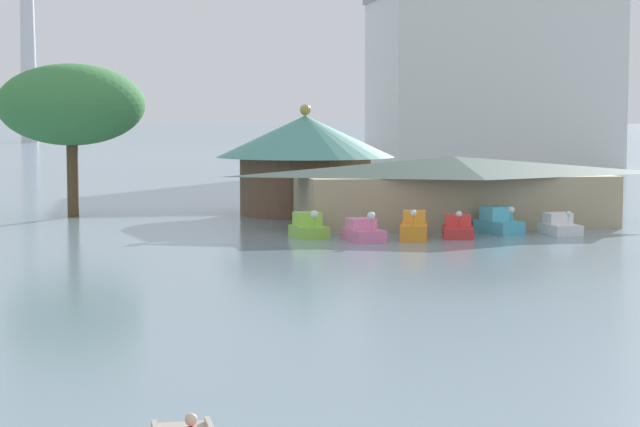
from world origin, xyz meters
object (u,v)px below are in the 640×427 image
at_px(boathouse, 454,189).
at_px(green_roof_pavilion, 305,158).
at_px(pedal_boat_lime, 309,227).
at_px(pedal_boat_pink, 363,231).
at_px(pedal_boat_cyan, 498,223).
at_px(pedal_boat_orange, 414,228).
at_px(pedal_boat_white, 560,226).
at_px(pedal_boat_red, 458,228).
at_px(shoreline_tree_mid, 71,105).
at_px(background_building_block, 491,81).

bearing_deg(boathouse, green_roof_pavilion, 129.54).
relative_size(pedal_boat_lime, boathouse, 0.13).
height_order(pedal_boat_lime, pedal_boat_pink, pedal_boat_pink).
xyz_separation_m(pedal_boat_pink, pedal_boat_cyan, (7.79, 1.99, 0.11)).
height_order(pedal_boat_pink, pedal_boat_orange, pedal_boat_orange).
distance_m(pedal_boat_lime, pedal_boat_pink, 3.14).
bearing_deg(pedal_boat_white, pedal_boat_pink, -87.16).
bearing_deg(pedal_boat_red, pedal_boat_lime, -86.81).
relative_size(pedal_boat_lime, green_roof_pavilion, 0.21).
distance_m(pedal_boat_red, green_roof_pavilion, 16.16).
bearing_deg(shoreline_tree_mid, background_building_block, 50.17).
bearing_deg(pedal_boat_white, background_building_block, 161.16).
height_order(pedal_boat_orange, boathouse, boathouse).
xyz_separation_m(shoreline_tree_mid, background_building_block, (45.98, 55.11, 3.48)).
distance_m(pedal_boat_pink, shoreline_tree_mid, 22.85).
height_order(pedal_boat_pink, pedal_boat_white, pedal_boat_pink).
height_order(pedal_boat_lime, shoreline_tree_mid, shoreline_tree_mid).
xyz_separation_m(pedal_boat_pink, shoreline_tree_mid, (-14.78, 16.19, 6.45)).
bearing_deg(boathouse, pedal_boat_lime, -152.58).
relative_size(pedal_boat_orange, green_roof_pavilion, 0.29).
distance_m(pedal_boat_red, boathouse, 6.69).
relative_size(pedal_boat_lime, pedal_boat_orange, 0.75).
relative_size(pedal_boat_cyan, pedal_boat_white, 1.12).
xyz_separation_m(pedal_boat_orange, pedal_boat_red, (2.38, 0.25, -0.10)).
height_order(boathouse, background_building_block, background_building_block).
distance_m(pedal_boat_cyan, boathouse, 5.11).
xyz_separation_m(pedal_boat_lime, shoreline_tree_mid, (-12.35, 14.20, 6.39)).
bearing_deg(pedal_boat_red, background_building_block, 174.17).
distance_m(boathouse, green_roof_pavilion, 11.29).
relative_size(green_roof_pavilion, shoreline_tree_mid, 1.20).
xyz_separation_m(pedal_boat_white, boathouse, (-4.06, 5.72, 1.62)).
bearing_deg(pedal_boat_cyan, pedal_boat_pink, -94.57).
bearing_deg(boathouse, pedal_boat_orange, -122.02).
bearing_deg(pedal_boat_red, pedal_boat_white, 109.90).
bearing_deg(pedal_boat_lime, pedal_boat_red, 70.70).
height_order(pedal_boat_pink, green_roof_pavilion, green_roof_pavilion).
bearing_deg(pedal_boat_orange, shoreline_tree_mid, -115.26).
bearing_deg(pedal_boat_orange, background_building_block, 175.24).
bearing_deg(pedal_boat_white, boathouse, -147.34).
bearing_deg(green_roof_pavilion, pedal_boat_red, -70.01).
xyz_separation_m(pedal_boat_white, green_roof_pavilion, (-11.18, 14.35, 3.17)).
distance_m(pedal_boat_white, green_roof_pavilion, 18.46).
relative_size(pedal_boat_pink, pedal_boat_red, 1.03).
distance_m(pedal_boat_lime, pedal_boat_white, 13.31).
xyz_separation_m(pedal_boat_cyan, background_building_block, (23.41, 69.31, 9.82)).
height_order(pedal_boat_white, boathouse, boathouse).
distance_m(pedal_boat_cyan, pedal_boat_white, 3.20).
distance_m(pedal_boat_lime, shoreline_tree_mid, 19.87).
relative_size(shoreline_tree_mid, background_building_block, 0.35).
xyz_separation_m(pedal_boat_lime, pedal_boat_cyan, (10.22, -0.00, 0.05)).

